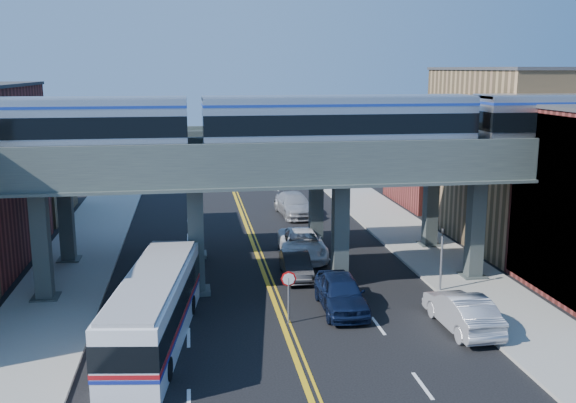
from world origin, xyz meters
name	(u,v)px	position (x,y,z in m)	size (l,w,h in m)	color
ground	(292,350)	(0.00, 0.00, 0.00)	(120.00, 120.00, 0.00)	black
sidewalk_west	(63,286)	(-11.50, 10.00, 0.08)	(5.00, 70.00, 0.16)	gray
sidewalk_east	(451,267)	(11.50, 10.00, 0.08)	(5.00, 70.00, 0.16)	gray
building_west_c	(14,169)	(-18.50, 29.00, 4.00)	(8.00, 10.00, 8.00)	#95764D
building_east_b	(515,157)	(18.50, 16.00, 6.00)	(8.00, 14.00, 12.00)	#95764D
building_east_c	(443,154)	(18.50, 29.00, 4.50)	(8.00, 10.00, 9.00)	maroon
mural_panel	(557,213)	(14.55, 4.00, 4.75)	(0.10, 9.50, 9.50)	teal
elevated_viaduct_near	(269,175)	(0.00, 8.00, 6.47)	(52.00, 3.60, 7.40)	#414C49
elevated_viaduct_far	(256,158)	(0.00, 15.00, 6.47)	(52.00, 3.60, 7.40)	#414C49
transit_train	(339,123)	(3.84, 8.00, 9.20)	(45.52, 2.85, 3.32)	black
stop_sign	(289,289)	(0.30, 3.00, 1.76)	(0.76, 0.09, 2.63)	slate
traffic_signal	(442,252)	(9.20, 6.00, 2.30)	(0.15, 0.18, 4.10)	slate
transit_bus	(155,309)	(-5.96, 1.79, 1.55)	(4.19, 11.97, 3.02)	white
car_lane_a	(341,293)	(3.22, 4.33, 0.92)	(2.16, 5.38, 1.83)	#0E1834
car_lane_b	(296,265)	(1.80, 9.85, 0.74)	(1.56, 4.49, 1.48)	#2B2B2D
car_lane_c	(302,244)	(2.87, 13.86, 0.88)	(2.93, 6.36, 1.77)	white
car_lane_d	(294,205)	(4.34, 25.98, 0.92)	(2.58, 6.35, 1.84)	#9A9A9E
car_parked_curb	(462,311)	(8.30, 1.09, 0.88)	(1.87, 5.35, 1.76)	#9D9CA1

